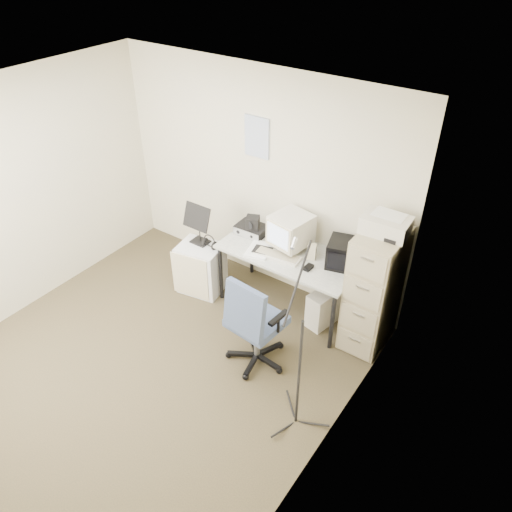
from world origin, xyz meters
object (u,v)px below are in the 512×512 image
Objects in this scene: office_chair at (257,320)px; side_cart at (201,268)px; desk at (288,280)px; filing_cabinet at (373,290)px.

side_cart is at bearing 160.03° from office_chair.
filing_cabinet is at bearing 1.81° from desk.
filing_cabinet is 2.17× the size of side_cart.
filing_cabinet is at bearing -0.39° from side_cart.
side_cart is (-0.99, -0.30, -0.07)m from desk.
side_cart is at bearing -170.32° from filing_cabinet.
office_chair is at bearing -35.67° from side_cart.
filing_cabinet is 0.87× the size of desk.
side_cart is at bearing -163.07° from desk.
desk is at bearing -178.19° from filing_cabinet.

